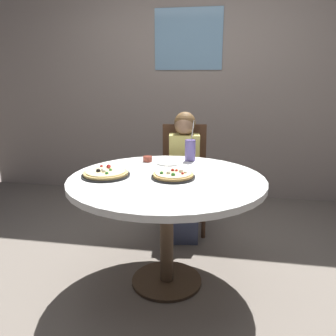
# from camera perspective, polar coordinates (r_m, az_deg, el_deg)

# --- Properties ---
(ground_plane) EXTENTS (8.00, 8.00, 0.00)m
(ground_plane) POSITION_cam_1_polar(r_m,az_deg,el_deg) (2.53, -0.21, -18.11)
(ground_plane) COLOR slate
(wall_with_window) EXTENTS (5.20, 0.13, 2.90)m
(wall_with_window) POSITION_cam_1_polar(r_m,az_deg,el_deg) (4.06, 4.95, 15.88)
(wall_with_window) COLOR #A8998E
(wall_with_window) RESTS_ON ground_plane
(dining_table) EXTENTS (1.25, 1.25, 0.75)m
(dining_table) POSITION_cam_1_polar(r_m,az_deg,el_deg) (2.24, -0.23, -3.87)
(dining_table) COLOR white
(dining_table) RESTS_ON ground_plane
(chair_wooden) EXTENTS (0.45, 0.45, 0.95)m
(chair_wooden) POSITION_cam_1_polar(r_m,az_deg,el_deg) (3.18, 2.67, -0.57)
(chair_wooden) COLOR brown
(chair_wooden) RESTS_ON ground_plane
(diner_child) EXTENTS (0.30, 0.43, 1.08)m
(diner_child) POSITION_cam_1_polar(r_m,az_deg,el_deg) (3.02, 2.64, -2.33)
(diner_child) COLOR #3F4766
(diner_child) RESTS_ON ground_plane
(pizza_veggie) EXTENTS (0.31, 0.31, 0.05)m
(pizza_veggie) POSITION_cam_1_polar(r_m,az_deg,el_deg) (2.28, -10.18, -0.90)
(pizza_veggie) COLOR black
(pizza_veggie) RESTS_ON dining_table
(pizza_cheese) EXTENTS (0.28, 0.28, 0.05)m
(pizza_cheese) POSITION_cam_1_polar(r_m,az_deg,el_deg) (2.20, 0.89, -1.18)
(pizza_cheese) COLOR black
(pizza_cheese) RESTS_ON dining_table
(soda_cup) EXTENTS (0.08, 0.08, 0.31)m
(soda_cup) POSITION_cam_1_polar(r_m,az_deg,el_deg) (2.64, 3.67, 2.94)
(soda_cup) COLOR #6659A5
(soda_cup) RESTS_ON dining_table
(sauce_bowl) EXTENTS (0.07, 0.07, 0.04)m
(sauce_bowl) POSITION_cam_1_polar(r_m,az_deg,el_deg) (2.63, -3.37, 1.50)
(sauce_bowl) COLOR brown
(sauce_bowl) RESTS_ON dining_table
(plate_small) EXTENTS (0.18, 0.18, 0.01)m
(plate_small) POSITION_cam_1_polar(r_m,az_deg,el_deg) (2.56, 0.11, 0.84)
(plate_small) COLOR white
(plate_small) RESTS_ON dining_table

